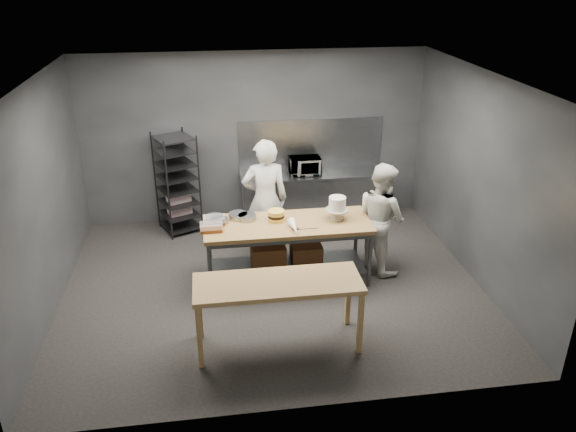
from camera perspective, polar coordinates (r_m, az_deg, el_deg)
The scene contains 16 objects.
ground at distance 8.32m, azimuth -1.55°, elevation -7.04°, with size 6.00×6.00×0.00m, color black.
back_wall at distance 9.98m, azimuth -3.38°, elevation 7.93°, with size 6.00×0.04×3.00m, color #4C4F54.
work_table at distance 8.23m, azimuth -0.18°, elevation -2.83°, with size 2.40×0.90×0.92m.
near_counter at distance 6.72m, azimuth -1.03°, elevation -7.30°, with size 2.00×0.70×0.90m.
back_counter at distance 10.17m, azimuth 2.55°, elevation 1.99°, with size 2.60×0.60×0.90m.
splashback_panel at distance 10.14m, azimuth 2.34°, elevation 7.33°, with size 2.60×0.02×0.90m, color slate.
speed_rack at distance 9.80m, azimuth -11.18°, elevation 3.18°, with size 0.81×0.84×1.75m.
chef_behind at distance 8.69m, azimuth -2.34°, elevation 1.64°, with size 0.71×0.47×1.95m, color silver.
chef_right at distance 8.51m, azimuth 9.43°, elevation -0.13°, with size 0.82×0.64×1.69m, color silver.
microwave at distance 9.93m, azimuth 1.74°, elevation 5.13°, with size 0.54×0.37×0.30m, color black.
frosted_cake_stand at distance 8.11m, azimuth 5.03°, elevation 1.09°, with size 0.34×0.34×0.34m.
layer_cake at distance 8.09m, azimuth -1.21°, elevation 0.04°, with size 0.24×0.24×0.16m.
cake_pans at distance 8.16m, azimuth -5.86°, elevation -0.18°, with size 0.73×0.40×0.07m.
piping_bag at distance 7.79m, azimuth 0.63°, elevation -1.12°, with size 0.12×0.12×0.38m, color white.
offset_spatula at distance 7.86m, azimuth 1.42°, elevation -1.32°, with size 0.36×0.02×0.02m.
pastry_clamshells at distance 7.97m, azimuth -7.65°, elevation -0.77°, with size 0.36×0.43×0.11m.
Camera 1 is at (-0.79, -7.03, 4.38)m, focal length 35.00 mm.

